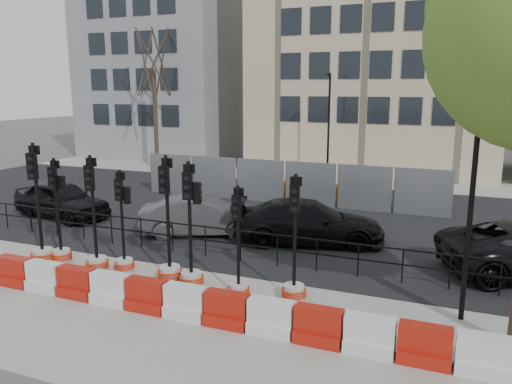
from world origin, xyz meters
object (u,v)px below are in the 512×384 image
at_px(lamp_post_near, 473,183).
at_px(traffic_signal_a, 41,239).
at_px(traffic_signal_d, 124,248).
at_px(traffic_signal_h, 294,275).
at_px(car_c, 308,222).
at_px(car_a, 61,200).

relative_size(lamp_post_near, traffic_signal_a, 1.63).
xyz_separation_m(traffic_signal_d, traffic_signal_h, (5.18, -0.08, -0.05)).
xyz_separation_m(traffic_signal_d, car_c, (4.21, 4.58, 0.03)).
bearing_deg(traffic_signal_d, traffic_signal_h, -17.08).
xyz_separation_m(traffic_signal_h, car_c, (-0.97, 4.66, 0.08)).
height_order(traffic_signal_a, traffic_signal_h, traffic_signal_a).
distance_m(traffic_signal_a, car_c, 8.53).
relative_size(traffic_signal_h, car_c, 0.59).
height_order(traffic_signal_d, traffic_signal_h, traffic_signal_h).
bearing_deg(car_a, lamp_post_near, -94.06).
distance_m(traffic_signal_d, car_c, 6.22).
height_order(traffic_signal_d, car_a, traffic_signal_d).
xyz_separation_m(lamp_post_near, traffic_signal_d, (-9.10, -0.29, -2.51)).
distance_m(lamp_post_near, traffic_signal_a, 12.10).
bearing_deg(traffic_signal_a, car_c, 17.44).
xyz_separation_m(lamp_post_near, car_a, (-15.19, 3.81, -2.47)).
height_order(traffic_signal_a, traffic_signal_d, traffic_signal_a).
bearing_deg(car_c, car_a, 76.91).
distance_m(lamp_post_near, traffic_signal_d, 9.44).
xyz_separation_m(lamp_post_near, traffic_signal_h, (-3.92, -0.37, -2.56)).
relative_size(lamp_post_near, car_a, 1.28).
distance_m(traffic_signal_d, traffic_signal_h, 5.18).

